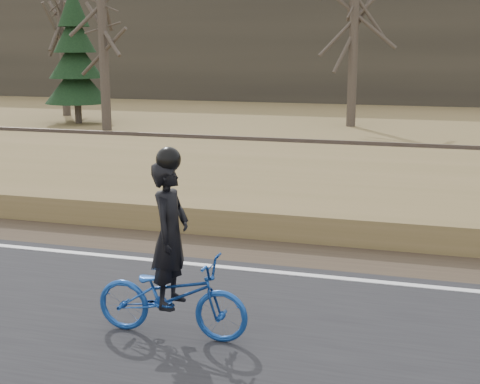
# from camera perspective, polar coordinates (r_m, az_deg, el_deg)

# --- Properties ---
(ground) EXTENTS (120.00, 120.00, 0.00)m
(ground) POSITION_cam_1_polar(r_m,az_deg,el_deg) (10.94, -19.78, -5.00)
(ground) COLOR olive
(ground) RESTS_ON ground
(edge_line) EXTENTS (120.00, 0.12, 0.01)m
(edge_line) POSITION_cam_1_polar(r_m,az_deg,el_deg) (11.08, -19.20, -4.39)
(edge_line) COLOR silver
(edge_line) RESTS_ON road
(shoulder) EXTENTS (120.00, 1.60, 0.04)m
(shoulder) POSITION_cam_1_polar(r_m,az_deg,el_deg) (11.88, -16.41, -3.31)
(shoulder) COLOR #473A2B
(shoulder) RESTS_ON ground
(embankment) EXTENTS (120.00, 5.00, 0.44)m
(embankment) POSITION_cam_1_polar(r_m,az_deg,el_deg) (14.36, -10.04, 0.52)
(embankment) COLOR olive
(embankment) RESTS_ON ground
(ballast) EXTENTS (120.00, 3.00, 0.45)m
(ballast) POSITION_cam_1_polar(r_m,az_deg,el_deg) (17.78, -4.62, 2.97)
(ballast) COLOR slate
(ballast) RESTS_ON ground
(railroad) EXTENTS (120.00, 2.40, 0.29)m
(railroad) POSITION_cam_1_polar(r_m,az_deg,el_deg) (17.74, -4.64, 3.94)
(railroad) COLOR black
(railroad) RESTS_ON ballast
(treeline_backdrop) EXTENTS (120.00, 4.00, 6.00)m
(treeline_backdrop) POSITION_cam_1_polar(r_m,az_deg,el_deg) (38.89, 7.22, 12.14)
(treeline_backdrop) COLOR #383328
(treeline_backdrop) RESTS_ON ground
(cyclist) EXTENTS (1.71, 0.60, 2.06)m
(cyclist) POSITION_cam_1_polar(r_m,az_deg,el_deg) (7.21, -5.89, -7.32)
(cyclist) COLOR navy
(cyclist) RESTS_ON road
(bare_tree_left) EXTENTS (0.36, 0.36, 6.89)m
(bare_tree_left) POSITION_cam_1_polar(r_m,az_deg,el_deg) (31.42, -14.89, 12.60)
(bare_tree_left) COLOR #483F34
(bare_tree_left) RESTS_ON ground
(bare_tree_near_left) EXTENTS (0.36, 0.36, 6.11)m
(bare_tree_near_left) POSITION_cam_1_polar(r_m,az_deg,el_deg) (25.60, -11.57, 12.01)
(bare_tree_near_left) COLOR #483F34
(bare_tree_near_left) RESTS_ON ground
(bare_tree_center) EXTENTS (0.36, 0.36, 7.69)m
(bare_tree_center) POSITION_cam_1_polar(r_m,az_deg,el_deg) (26.67, 9.72, 13.79)
(bare_tree_center) COLOR #483F34
(bare_tree_center) RESTS_ON ground
(conifer) EXTENTS (2.60, 2.60, 5.46)m
(conifer) POSITION_cam_1_polar(r_m,az_deg,el_deg) (28.17, -13.86, 10.96)
(conifer) COLOR #483F34
(conifer) RESTS_ON ground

